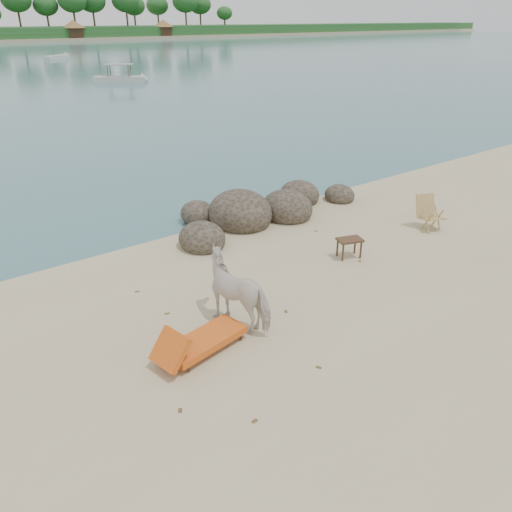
{
  "coord_description": "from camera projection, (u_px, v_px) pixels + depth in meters",
  "views": [
    {
      "loc": [
        -6.13,
        -5.22,
        5.36
      ],
      "look_at": [
        -0.65,
        2.0,
        1.0
      ],
      "focal_mm": 35.0,
      "sensor_mm": 36.0,
      "label": 1
    }
  ],
  "objects": [
    {
      "name": "boulders",
      "position": [
        258.0,
        212.0,
        14.47
      ],
      "size": [
        6.44,
        2.92,
        1.31
      ],
      "rotation": [
        0.0,
        0.0,
        0.04
      ],
      "color": "#29241B",
      "rests_on": "ground"
    },
    {
      "name": "cow",
      "position": [
        241.0,
        291.0,
        9.42
      ],
      "size": [
        1.17,
        1.75,
        1.36
      ],
      "primitive_type": "imported",
      "rotation": [
        0.0,
        0.0,
        3.43
      ],
      "color": "beige",
      "rests_on": "ground"
    },
    {
      "name": "side_table",
      "position": [
        349.0,
        249.0,
        12.15
      ],
      "size": [
        0.69,
        0.56,
        0.48
      ],
      "primitive_type": null,
      "rotation": [
        0.0,
        0.0,
        -0.33
      ],
      "color": "#352415",
      "rests_on": "ground"
    },
    {
      "name": "lounge_chair",
      "position": [
        205.0,
        337.0,
        8.74
      ],
      "size": [
        1.99,
        0.99,
        0.57
      ],
      "primitive_type": null,
      "rotation": [
        0.0,
        0.0,
        0.17
      ],
      "color": "red",
      "rests_on": "ground"
    },
    {
      "name": "deck_chair",
      "position": [
        433.0,
        214.0,
        13.66
      ],
      "size": [
        0.8,
        0.84,
        0.94
      ],
      "primitive_type": null,
      "rotation": [
        0.0,
        0.0,
        -0.39
      ],
      "color": "tan",
      "rests_on": "ground"
    },
    {
      "name": "boat_mid",
      "position": [
        119.0,
        67.0,
        45.08
      ],
      "size": [
        4.9,
        3.9,
        2.53
      ],
      "primitive_type": null,
      "rotation": [
        0.0,
        0.0,
        -0.61
      ],
      "color": "#B9BAB5",
      "rests_on": "water"
    },
    {
      "name": "boat_far",
      "position": [
        57.0,
        56.0,
        70.49
      ],
      "size": [
        4.7,
        3.65,
        0.57
      ],
      "primitive_type": null,
      "rotation": [
        0.0,
        0.0,
        0.59
      ],
      "color": "beige",
      "rests_on": "water"
    },
    {
      "name": "dead_leaves",
      "position": [
        288.0,
        335.0,
        9.28
      ],
      "size": [
        6.55,
        7.31,
        0.0
      ],
      "color": "brown",
      "rests_on": "ground"
    }
  ]
}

